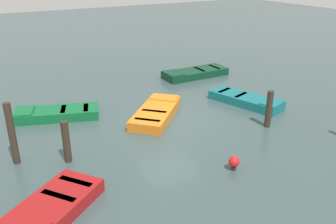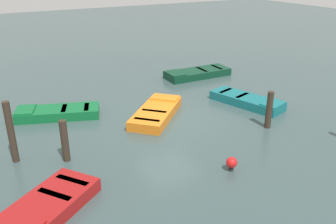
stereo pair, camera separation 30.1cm
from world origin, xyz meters
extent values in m
plane|color=#384C4C|center=(0.00, 0.00, 0.00)|extent=(80.00, 80.00, 0.00)
cube|color=#0F602D|center=(-4.04, 2.54, 0.20)|extent=(3.68, 2.30, 0.40)
cube|color=orange|center=(-4.04, 2.54, 0.34)|extent=(3.10, 1.87, 0.04)
cube|color=#0F602D|center=(-5.32, 2.98, 0.43)|extent=(1.08, 1.29, 0.06)
cube|color=#B06E1E|center=(-3.80, 2.45, 0.38)|extent=(0.50, 0.96, 0.04)
cube|color=#B06E1E|center=(-2.89, 2.14, 0.38)|extent=(0.50, 0.96, 0.04)
cube|color=#0C3823|center=(4.50, 4.61, 0.20)|extent=(3.88, 1.42, 0.40)
cube|color=maroon|center=(4.50, 4.61, 0.34)|extent=(3.29, 1.11, 0.04)
cube|color=#0C3823|center=(2.99, 4.62, 0.43)|extent=(0.86, 1.26, 0.06)
cube|color=maroon|center=(4.79, 4.60, 0.38)|extent=(0.21, 1.08, 0.04)
cube|color=maroon|center=(5.85, 4.60, 0.38)|extent=(0.21, 1.08, 0.04)
cube|color=orange|center=(-0.32, 0.48, 0.20)|extent=(3.41, 3.41, 0.40)
cube|color=black|center=(-0.32, 0.48, 0.34)|extent=(2.83, 2.83, 0.04)
cube|color=orange|center=(0.63, 1.43, 0.43)|extent=(1.42, 1.42, 0.06)
cube|color=black|center=(-0.50, 0.30, 0.38)|extent=(0.91, 0.91, 0.04)
cube|color=black|center=(-1.17, -0.37, 0.38)|extent=(0.91, 0.91, 0.04)
cube|color=maroon|center=(-5.72, -3.80, 0.20)|extent=(3.05, 2.76, 0.40)
cube|color=black|center=(-5.72, -3.80, 0.34)|extent=(2.53, 2.27, 0.04)
cube|color=maroon|center=(-6.58, -4.44, 0.43)|extent=(1.24, 1.37, 0.06)
cube|color=black|center=(-5.55, -3.68, 0.38)|extent=(0.81, 1.00, 0.04)
cube|color=black|center=(-4.94, -3.23, 0.38)|extent=(0.81, 1.00, 0.04)
cube|color=#14666B|center=(4.09, -0.24, 0.20)|extent=(2.16, 3.69, 0.40)
cube|color=beige|center=(4.09, -0.24, 0.34)|extent=(1.76, 3.11, 0.04)
cube|color=#14666B|center=(4.48, -1.54, 0.43)|extent=(1.26, 1.05, 0.06)
cube|color=#9B9789|center=(4.01, 0.01, 0.38)|extent=(0.95, 0.46, 0.04)
cube|color=#9B9789|center=(3.73, 0.93, 0.38)|extent=(0.95, 0.46, 0.04)
cylinder|color=#33281E|center=(-4.66, -1.33, 0.74)|extent=(0.25, 0.25, 1.48)
cylinder|color=#33281E|center=(-6.18, -0.56, 1.08)|extent=(0.23, 0.23, 2.16)
cylinder|color=#33281E|center=(3.18, -2.63, 0.77)|extent=(0.25, 0.25, 1.54)
cylinder|color=#262626|center=(-0.16, -4.54, 0.06)|extent=(0.16, 0.16, 0.12)
sphere|color=red|center=(-0.16, -4.54, 0.30)|extent=(0.36, 0.36, 0.36)
camera|label=1|loc=(-7.01, -12.18, 6.26)|focal=38.41mm
camera|label=2|loc=(-6.75, -12.32, 6.26)|focal=38.41mm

